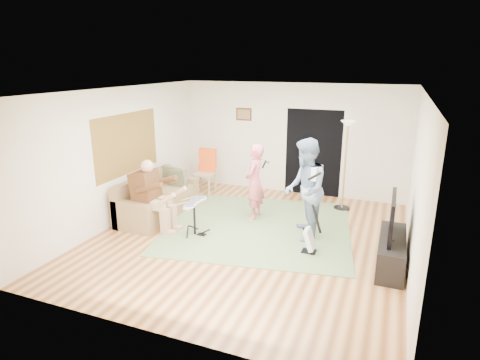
{
  "coord_description": "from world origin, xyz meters",
  "views": [
    {
      "loc": [
        2.38,
        -6.48,
        3.16
      ],
      "look_at": [
        -0.29,
        0.3,
        1.01
      ],
      "focal_mm": 30.0,
      "sensor_mm": 36.0,
      "label": 1
    }
  ],
  "objects_px": {
    "torchiere_lamp": "(346,150)",
    "tv_cabinet": "(391,252)",
    "drum_kit": "(195,220)",
    "guitarist": "(305,190)",
    "guitar_spare": "(310,239)",
    "sofa": "(155,202)",
    "singer": "(255,182)",
    "television": "(392,217)",
    "dining_chair": "(206,178)"
  },
  "relations": [
    {
      "from": "guitar_spare",
      "to": "television",
      "type": "height_order",
      "value": "television"
    },
    {
      "from": "guitar_spare",
      "to": "tv_cabinet",
      "type": "height_order",
      "value": "guitar_spare"
    },
    {
      "from": "sofa",
      "to": "guitarist",
      "type": "distance_m",
      "value": 3.3
    },
    {
      "from": "sofa",
      "to": "guitarist",
      "type": "bearing_deg",
      "value": 0.07
    },
    {
      "from": "tv_cabinet",
      "to": "sofa",
      "type": "bearing_deg",
      "value": 173.01
    },
    {
      "from": "torchiere_lamp",
      "to": "dining_chair",
      "type": "distance_m",
      "value": 3.48
    },
    {
      "from": "dining_chair",
      "to": "torchiere_lamp",
      "type": "bearing_deg",
      "value": -0.44
    },
    {
      "from": "singer",
      "to": "guitar_spare",
      "type": "xyz_separation_m",
      "value": [
        1.43,
        -1.16,
        -0.54
      ]
    },
    {
      "from": "dining_chair",
      "to": "tv_cabinet",
      "type": "bearing_deg",
      "value": -29.57
    },
    {
      "from": "singer",
      "to": "tv_cabinet",
      "type": "xyz_separation_m",
      "value": [
        2.73,
        -1.16,
        -0.54
      ]
    },
    {
      "from": "guitar_spare",
      "to": "tv_cabinet",
      "type": "distance_m",
      "value": 1.31
    },
    {
      "from": "torchiere_lamp",
      "to": "television",
      "type": "xyz_separation_m",
      "value": [
        1.04,
        -2.41,
        -0.5
      ]
    },
    {
      "from": "sofa",
      "to": "guitar_spare",
      "type": "relative_size",
      "value": 2.36
    },
    {
      "from": "guitar_spare",
      "to": "torchiere_lamp",
      "type": "bearing_deg",
      "value": 84.9
    },
    {
      "from": "guitarist",
      "to": "torchiere_lamp",
      "type": "bearing_deg",
      "value": 148.48
    },
    {
      "from": "dining_chair",
      "to": "television",
      "type": "height_order",
      "value": "television"
    },
    {
      "from": "guitarist",
      "to": "guitar_spare",
      "type": "relative_size",
      "value": 2.11
    },
    {
      "from": "dining_chair",
      "to": "tv_cabinet",
      "type": "distance_m",
      "value": 5.01
    },
    {
      "from": "sofa",
      "to": "dining_chair",
      "type": "height_order",
      "value": "dining_chair"
    },
    {
      "from": "sofa",
      "to": "singer",
      "type": "distance_m",
      "value": 2.2
    },
    {
      "from": "torchiere_lamp",
      "to": "tv_cabinet",
      "type": "xyz_separation_m",
      "value": [
        1.09,
        -2.41,
        -1.1
      ]
    },
    {
      "from": "drum_kit",
      "to": "tv_cabinet",
      "type": "xyz_separation_m",
      "value": [
        3.5,
        0.06,
        -0.05
      ]
    },
    {
      "from": "singer",
      "to": "sofa",
      "type": "bearing_deg",
      "value": -76.29
    },
    {
      "from": "drum_kit",
      "to": "television",
      "type": "xyz_separation_m",
      "value": [
        3.45,
        0.06,
        0.55
      ]
    },
    {
      "from": "torchiere_lamp",
      "to": "tv_cabinet",
      "type": "bearing_deg",
      "value": -65.58
    },
    {
      "from": "singer",
      "to": "guitarist",
      "type": "bearing_deg",
      "value": 62.42
    },
    {
      "from": "torchiere_lamp",
      "to": "television",
      "type": "distance_m",
      "value": 2.67
    },
    {
      "from": "torchiere_lamp",
      "to": "tv_cabinet",
      "type": "relative_size",
      "value": 1.41
    },
    {
      "from": "drum_kit",
      "to": "dining_chair",
      "type": "relative_size",
      "value": 0.63
    },
    {
      "from": "dining_chair",
      "to": "television",
      "type": "xyz_separation_m",
      "value": [
        4.39,
        -2.32,
        0.46
      ]
    },
    {
      "from": "dining_chair",
      "to": "television",
      "type": "relative_size",
      "value": 1.11
    },
    {
      "from": "tv_cabinet",
      "to": "television",
      "type": "relative_size",
      "value": 1.41
    },
    {
      "from": "sofa",
      "to": "guitar_spare",
      "type": "height_order",
      "value": "guitar_spare"
    },
    {
      "from": "guitar_spare",
      "to": "television",
      "type": "xyz_separation_m",
      "value": [
        1.26,
        0.01,
        0.6
      ]
    },
    {
      "from": "drum_kit",
      "to": "guitarist",
      "type": "height_order",
      "value": "guitarist"
    },
    {
      "from": "tv_cabinet",
      "to": "television",
      "type": "distance_m",
      "value": 0.6
    },
    {
      "from": "guitar_spare",
      "to": "television",
      "type": "distance_m",
      "value": 1.39
    },
    {
      "from": "guitarist",
      "to": "guitar_spare",
      "type": "distance_m",
      "value": 0.94
    },
    {
      "from": "singer",
      "to": "guitar_spare",
      "type": "distance_m",
      "value": 1.92
    },
    {
      "from": "dining_chair",
      "to": "television",
      "type": "bearing_deg",
      "value": -29.84
    },
    {
      "from": "guitar_spare",
      "to": "dining_chair",
      "type": "bearing_deg",
      "value": 143.44
    },
    {
      "from": "torchiere_lamp",
      "to": "drum_kit",
      "type": "bearing_deg",
      "value": -134.25
    },
    {
      "from": "sofa",
      "to": "television",
      "type": "xyz_separation_m",
      "value": [
        4.74,
        -0.59,
        0.57
      ]
    },
    {
      "from": "television",
      "to": "dining_chair",
      "type": "bearing_deg",
      "value": 152.19
    },
    {
      "from": "sofa",
      "to": "torchiere_lamp",
      "type": "height_order",
      "value": "torchiere_lamp"
    },
    {
      "from": "guitarist",
      "to": "guitar_spare",
      "type": "xyz_separation_m",
      "value": [
        0.25,
        -0.6,
        -0.68
      ]
    },
    {
      "from": "guitar_spare",
      "to": "guitarist",
      "type": "bearing_deg",
      "value": 113.06
    },
    {
      "from": "singer",
      "to": "television",
      "type": "distance_m",
      "value": 2.92
    },
    {
      "from": "dining_chair",
      "to": "singer",
      "type": "bearing_deg",
      "value": -36.18
    },
    {
      "from": "guitarist",
      "to": "tv_cabinet",
      "type": "bearing_deg",
      "value": 52.25
    }
  ]
}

